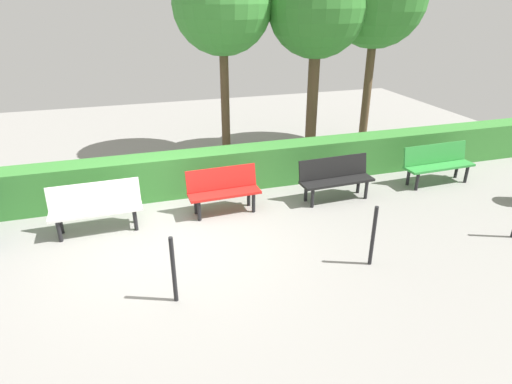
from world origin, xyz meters
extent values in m
plane|color=gray|center=(0.00, 0.00, 0.00)|extent=(21.37, 21.37, 0.00)
cube|color=#2D8C38|center=(-5.87, -0.73, 0.41)|extent=(1.63, 0.47, 0.05)
cube|color=#2D8C38|center=(-5.87, -0.92, 0.65)|extent=(1.62, 0.17, 0.42)
cylinder|color=black|center=(-6.53, -0.61, 0.20)|extent=(0.07, 0.07, 0.39)
cylinder|color=black|center=(-6.52, -0.90, 0.20)|extent=(0.07, 0.07, 0.39)
cylinder|color=black|center=(-5.22, -0.56, 0.20)|extent=(0.07, 0.07, 0.39)
cylinder|color=black|center=(-5.21, -0.86, 0.20)|extent=(0.07, 0.07, 0.39)
cube|color=black|center=(-3.34, -0.64, 0.41)|extent=(1.54, 0.48, 0.05)
cube|color=black|center=(-3.34, -0.83, 0.65)|extent=(1.52, 0.17, 0.42)
cylinder|color=black|center=(-3.96, -0.51, 0.20)|extent=(0.07, 0.07, 0.39)
cylinder|color=black|center=(-3.95, -0.81, 0.20)|extent=(0.07, 0.07, 0.39)
cylinder|color=black|center=(-2.74, -0.47, 0.20)|extent=(0.07, 0.07, 0.39)
cylinder|color=black|center=(-2.73, -0.77, 0.20)|extent=(0.07, 0.07, 0.39)
cube|color=red|center=(-1.04, -0.74, 0.41)|extent=(1.38, 0.47, 0.05)
cube|color=red|center=(-1.03, -0.93, 0.65)|extent=(1.37, 0.18, 0.42)
cylinder|color=black|center=(-1.57, -0.61, 0.20)|extent=(0.07, 0.07, 0.39)
cylinder|color=black|center=(-1.56, -0.91, 0.20)|extent=(0.07, 0.07, 0.39)
cylinder|color=black|center=(-0.51, -0.57, 0.20)|extent=(0.07, 0.07, 0.39)
cylinder|color=black|center=(-0.50, -0.87, 0.20)|extent=(0.07, 0.07, 0.39)
cube|color=white|center=(1.26, -0.69, 0.41)|extent=(1.56, 0.46, 0.05)
cube|color=white|center=(1.27, -0.88, 0.65)|extent=(1.55, 0.13, 0.42)
cylinder|color=black|center=(0.64, -0.55, 0.20)|extent=(0.07, 0.07, 0.39)
cylinder|color=black|center=(0.64, -0.85, 0.20)|extent=(0.07, 0.07, 0.39)
cylinder|color=black|center=(1.89, -0.52, 0.20)|extent=(0.07, 0.07, 0.39)
cylinder|color=black|center=(1.89, -0.82, 0.20)|extent=(0.07, 0.07, 0.39)
cube|color=#387F33|center=(-1.06, -1.89, 0.44)|extent=(17.37, 0.60, 0.87)
cylinder|color=brown|center=(-5.58, -3.53, 1.54)|extent=(0.22, 0.22, 3.08)
cylinder|color=brown|center=(-3.98, -3.45, 1.44)|extent=(0.28, 0.28, 2.88)
sphere|color=#337A2D|center=(-3.98, -3.45, 3.57)|extent=(2.31, 2.31, 2.31)
cylinder|color=brown|center=(-1.86, -4.04, 1.48)|extent=(0.21, 0.21, 2.96)
sphere|color=#3D8C38|center=(-1.86, -4.04, 3.66)|extent=(2.33, 2.33, 2.33)
cylinder|color=black|center=(-2.80, 1.62, 0.50)|extent=(0.06, 0.06, 1.00)
cylinder|color=black|center=(0.21, 1.62, 0.50)|extent=(0.06, 0.06, 1.00)
camera|label=1|loc=(0.55, 6.49, 3.81)|focal=30.10mm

